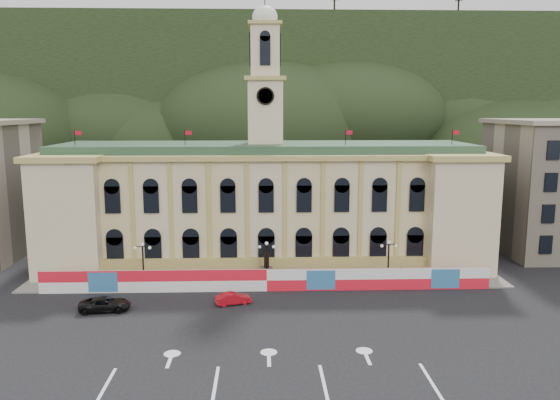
{
  "coord_description": "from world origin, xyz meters",
  "views": [
    {
      "loc": [
        -0.49,
        -43.19,
        20.0
      ],
      "look_at": [
        1.56,
        18.0,
        9.77
      ],
      "focal_mm": 35.0,
      "sensor_mm": 36.0,
      "label": 1
    }
  ],
  "objects_px": {
    "red_sedan": "(233,298)",
    "black_suv": "(105,304)",
    "lamp_center": "(267,259)",
    "statue": "(267,273)"
  },
  "relations": [
    {
      "from": "red_sedan",
      "to": "black_suv",
      "type": "bearing_deg",
      "value": 80.01
    },
    {
      "from": "red_sedan",
      "to": "black_suv",
      "type": "distance_m",
      "value": 12.85
    },
    {
      "from": "lamp_center",
      "to": "black_suv",
      "type": "distance_m",
      "value": 18.09
    },
    {
      "from": "statue",
      "to": "black_suv",
      "type": "xyz_separation_m",
      "value": [
        -16.29,
        -8.5,
        -0.49
      ]
    },
    {
      "from": "lamp_center",
      "to": "black_suv",
      "type": "height_order",
      "value": "lamp_center"
    },
    {
      "from": "red_sedan",
      "to": "lamp_center",
      "type": "bearing_deg",
      "value": -46.97
    },
    {
      "from": "lamp_center",
      "to": "black_suv",
      "type": "xyz_separation_m",
      "value": [
        -16.29,
        -7.5,
        -2.38
      ]
    },
    {
      "from": "statue",
      "to": "lamp_center",
      "type": "bearing_deg",
      "value": -90.0
    },
    {
      "from": "lamp_center",
      "to": "red_sedan",
      "type": "distance_m",
      "value": 7.4
    },
    {
      "from": "black_suv",
      "to": "statue",
      "type": "bearing_deg",
      "value": -68.87
    }
  ]
}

